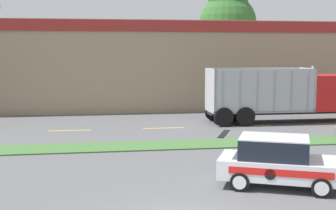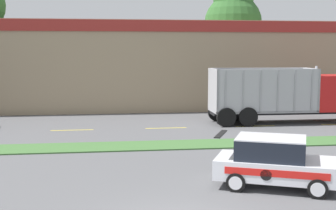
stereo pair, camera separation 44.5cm
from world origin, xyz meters
The scene contains 9 objects.
grass_verge centered at (0.00, 10.30, 0.03)m, with size 120.00×2.16×0.06m, color #3D6633.
centre_line_4 centered at (-3.77, 15.38, 0.00)m, with size 2.40×0.14×0.01m, color yellow.
centre_line_5 centered at (1.63, 15.38, 0.00)m, with size 2.40×0.14×0.01m, color yellow.
centre_line_6 centered at (7.03, 15.38, 0.00)m, with size 2.40×0.14×0.01m, color yellow.
centre_line_7 centered at (12.43, 15.38, 0.00)m, with size 2.40×0.14×0.01m, color yellow.
dump_truck_mid centered at (11.27, 16.47, 1.61)m, with size 11.62×2.60×3.58m.
rally_car centered at (3.66, 3.10, 0.85)m, with size 4.44×3.37×1.70m.
store_building_backdrop centered at (1.81, 28.08, 3.36)m, with size 40.27×12.10×6.71m.
tree_behind_left centered at (9.35, 29.02, 7.40)m, with size 5.01×5.01×10.67m.
Camera 1 is at (-2.31, -11.30, 4.49)m, focal length 50.00 mm.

